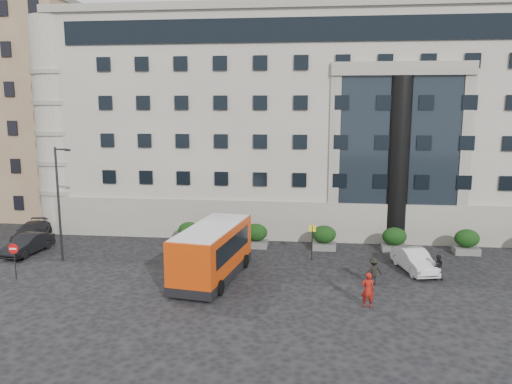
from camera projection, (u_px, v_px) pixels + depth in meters
ground at (223, 282)px, 30.95m from camera, size 120.00×120.00×0.00m
civic_building at (319, 123)px, 50.28m from camera, size 44.00×24.00×18.00m
entrance_column at (398, 161)px, 38.60m from camera, size 1.80×1.80×13.00m
apartment_near at (27, 113)px, 51.43m from camera, size 14.00×14.00×20.00m
apartment_far at (78, 104)px, 69.21m from camera, size 13.00×13.00×22.00m
hedge_a at (190, 234)px, 38.86m from camera, size 1.80×1.26×1.84m
hedge_b at (256, 235)px, 38.29m from camera, size 1.80×1.26×1.84m
hedge_c at (324, 237)px, 37.72m from camera, size 1.80×1.26×1.84m
hedge_d at (394, 239)px, 37.15m from camera, size 1.80×1.26×1.84m
hedge_e at (467, 242)px, 36.58m from camera, size 1.80×1.26×1.84m
street_lamp at (59, 200)px, 34.44m from camera, size 1.16×0.18×8.00m
bus_stop_sign at (312, 236)px, 34.94m from camera, size 0.50×0.08×2.52m
no_entry_sign at (14, 254)px, 31.07m from camera, size 0.64×0.16×2.32m
minibus at (212, 250)px, 31.18m from camera, size 4.00×8.42×3.37m
red_truck at (120, 208)px, 45.94m from camera, size 3.47×5.53×2.76m
parked_car_b at (28, 244)px, 36.68m from camera, size 2.02×4.53×1.45m
parked_car_c at (32, 232)px, 40.23m from camera, size 2.82×5.20×1.43m
parked_car_d at (83, 211)px, 48.30m from camera, size 2.74×5.30×1.43m
white_taxi at (414, 260)px, 32.81m from camera, size 2.56×4.67×1.46m
pedestrian_a at (368, 290)px, 26.91m from camera, size 0.73×0.51×1.94m
pedestrian_b at (437, 267)px, 31.15m from camera, size 0.80×0.63×1.62m
pedestrian_c at (374, 271)px, 30.28m from camera, size 1.22×0.88×1.70m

